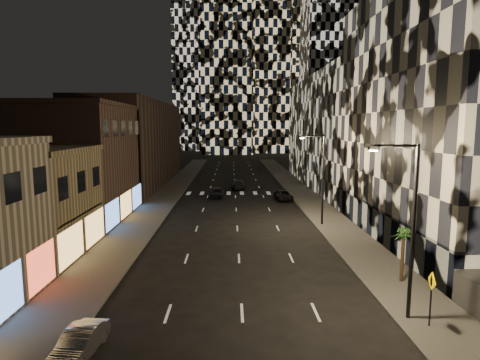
{
  "coord_description": "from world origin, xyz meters",
  "views": [
    {
      "loc": [
        -0.54,
        -9.47,
        10.0
      ],
      "look_at": [
        0.08,
        20.23,
        6.0
      ],
      "focal_mm": 30.0,
      "sensor_mm": 36.0,
      "label": 1
    }
  ],
  "objects_px": {
    "car_dark_midlane": "(217,193)",
    "palm_tree": "(404,238)",
    "car_dark_rightlane": "(283,196)",
    "car_dark_oncoming": "(238,184)",
    "ped_sign": "(431,289)",
    "streetlight_near": "(409,219)",
    "car_silver_parked": "(79,344)",
    "streetlight_far": "(321,173)"
  },
  "relations": [
    {
      "from": "car_dark_midlane",
      "to": "car_dark_oncoming",
      "type": "relative_size",
      "value": 0.81
    },
    {
      "from": "car_dark_midlane",
      "to": "car_dark_oncoming",
      "type": "xyz_separation_m",
      "value": [
        3.11,
        7.65,
        0.03
      ]
    },
    {
      "from": "car_dark_oncoming",
      "to": "palm_tree",
      "type": "relative_size",
      "value": 1.5
    },
    {
      "from": "streetlight_near",
      "to": "car_dark_rightlane",
      "type": "height_order",
      "value": "streetlight_near"
    },
    {
      "from": "streetlight_near",
      "to": "ped_sign",
      "type": "xyz_separation_m",
      "value": [
        0.91,
        -0.9,
        -3.31
      ]
    },
    {
      "from": "car_silver_parked",
      "to": "car_dark_midlane",
      "type": "distance_m",
      "value": 39.56
    },
    {
      "from": "car_dark_oncoming",
      "to": "ped_sign",
      "type": "xyz_separation_m",
      "value": [
        8.76,
        -44.82,
        1.29
      ]
    },
    {
      "from": "car_dark_midlane",
      "to": "palm_tree",
      "type": "height_order",
      "value": "palm_tree"
    },
    {
      "from": "streetlight_near",
      "to": "car_dark_rightlane",
      "type": "xyz_separation_m",
      "value": [
        -1.85,
        34.03,
        -4.71
      ]
    },
    {
      "from": "car_silver_parked",
      "to": "ped_sign",
      "type": "height_order",
      "value": "ped_sign"
    },
    {
      "from": "car_dark_midlane",
      "to": "car_dark_rightlane",
      "type": "relative_size",
      "value": 0.91
    },
    {
      "from": "streetlight_far",
      "to": "car_silver_parked",
      "type": "height_order",
      "value": "streetlight_far"
    },
    {
      "from": "car_dark_midlane",
      "to": "palm_tree",
      "type": "xyz_separation_m",
      "value": [
        12.93,
        -31.39,
        2.29
      ]
    },
    {
      "from": "streetlight_near",
      "to": "car_silver_parked",
      "type": "relative_size",
      "value": 2.42
    },
    {
      "from": "car_silver_parked",
      "to": "ped_sign",
      "type": "distance_m",
      "value": 16.66
    },
    {
      "from": "car_silver_parked",
      "to": "car_dark_oncoming",
      "type": "bearing_deg",
      "value": 86.05
    },
    {
      "from": "streetlight_far",
      "to": "car_silver_parked",
      "type": "bearing_deg",
      "value": -124.06
    },
    {
      "from": "car_dark_rightlane",
      "to": "streetlight_near",
      "type": "bearing_deg",
      "value": -89.56
    },
    {
      "from": "car_silver_parked",
      "to": "car_dark_rightlane",
      "type": "relative_size",
      "value": 0.8
    },
    {
      "from": "car_dark_rightlane",
      "to": "streetlight_far",
      "type": "bearing_deg",
      "value": -85.16
    },
    {
      "from": "car_silver_parked",
      "to": "ped_sign",
      "type": "xyz_separation_m",
      "value": [
        16.46,
        2.11,
        1.43
      ]
    },
    {
      "from": "car_dark_midlane",
      "to": "car_dark_rightlane",
      "type": "distance_m",
      "value": 9.38
    },
    {
      "from": "streetlight_far",
      "to": "palm_tree",
      "type": "height_order",
      "value": "streetlight_far"
    },
    {
      "from": "streetlight_near",
      "to": "car_dark_oncoming",
      "type": "xyz_separation_m",
      "value": [
        -7.85,
        43.92,
        -4.6
      ]
    },
    {
      "from": "streetlight_far",
      "to": "palm_tree",
      "type": "distance_m",
      "value": 15.41
    },
    {
      "from": "palm_tree",
      "to": "car_silver_parked",
      "type": "bearing_deg",
      "value": -155.72
    },
    {
      "from": "car_dark_oncoming",
      "to": "car_dark_midlane",
      "type": "bearing_deg",
      "value": 67.65
    },
    {
      "from": "car_dark_midlane",
      "to": "streetlight_near",
      "type": "bearing_deg",
      "value": -71.09
    },
    {
      "from": "streetlight_far",
      "to": "streetlight_near",
      "type": "bearing_deg",
      "value": -90.0
    },
    {
      "from": "car_dark_rightlane",
      "to": "palm_tree",
      "type": "relative_size",
      "value": 1.33
    },
    {
      "from": "car_dark_oncoming",
      "to": "ped_sign",
      "type": "distance_m",
      "value": 45.69
    },
    {
      "from": "car_dark_rightlane",
      "to": "palm_tree",
      "type": "xyz_separation_m",
      "value": [
        3.82,
        -29.14,
        2.37
      ]
    },
    {
      "from": "palm_tree",
      "to": "car_dark_midlane",
      "type": "bearing_deg",
      "value": 112.39
    },
    {
      "from": "streetlight_near",
      "to": "car_silver_parked",
      "type": "distance_m",
      "value": 16.54
    },
    {
      "from": "car_silver_parked",
      "to": "car_dark_oncoming",
      "type": "height_order",
      "value": "car_dark_oncoming"
    },
    {
      "from": "streetlight_near",
      "to": "car_dark_rightlane",
      "type": "relative_size",
      "value": 1.95
    },
    {
      "from": "car_dark_rightlane",
      "to": "car_dark_midlane",
      "type": "bearing_deg",
      "value": 163.5
    },
    {
      "from": "streetlight_near",
      "to": "car_dark_rightlane",
      "type": "distance_m",
      "value": 34.41
    },
    {
      "from": "streetlight_near",
      "to": "car_dark_oncoming",
      "type": "distance_m",
      "value": 44.86
    },
    {
      "from": "car_dark_rightlane",
      "to": "ped_sign",
      "type": "relative_size",
      "value": 1.67
    },
    {
      "from": "streetlight_near",
      "to": "car_dark_midlane",
      "type": "bearing_deg",
      "value": 106.82
    },
    {
      "from": "car_silver_parked",
      "to": "car_dark_midlane",
      "type": "xyz_separation_m",
      "value": [
        4.59,
        39.29,
        0.11
      ]
    }
  ]
}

